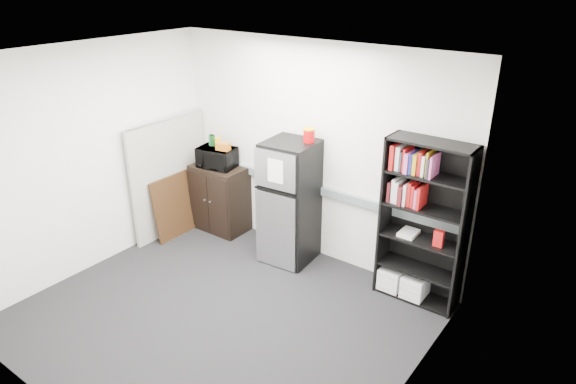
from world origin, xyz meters
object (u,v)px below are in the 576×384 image
Objects in this scene: cubicle_partition at (170,176)px; refrigerator at (290,202)px; bookshelf at (422,220)px; microwave at (217,157)px; cabinet at (220,198)px.

cubicle_partition reaches higher than refrigerator.
bookshelf reaches higher than microwave.
cabinet is 0.61m from microwave.
microwave is 0.32× the size of refrigerator.
bookshelf is 3.45m from cubicle_partition.
microwave is at bearing 38.52° from cubicle_partition.
bookshelf is 3.73× the size of microwave.
bookshelf reaches higher than cabinet.
cabinet is (0.51, 0.42, -0.34)m from cubicle_partition.
microwave is at bearing -178.39° from bookshelf.
cubicle_partition reaches higher than cabinet.
cabinet is at bearing -178.70° from bookshelf.
cabinet is at bearing 171.65° from refrigerator.
cubicle_partition is (-3.41, -0.49, -0.16)m from bookshelf.
bookshelf is at bearing 0.37° from refrigerator.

